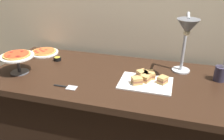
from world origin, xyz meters
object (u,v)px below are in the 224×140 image
(pizza_plate_center, at_px, (17,58))
(sauce_cup_near, at_px, (57,59))
(heat_lamp, at_px, (187,32))
(serving_spatula, at_px, (66,87))
(utensil_holder, at_px, (220,73))
(pizza_plate_front, at_px, (44,52))
(sandwich_platter, at_px, (146,80))

(pizza_plate_center, distance_m, sauce_cup_near, 0.36)
(heat_lamp, bearing_deg, sauce_cup_near, 175.70)
(heat_lamp, height_order, serving_spatula, heat_lamp)
(pizza_plate_center, xyz_separation_m, serving_spatula, (0.46, -0.11, -0.13))
(heat_lamp, xyz_separation_m, pizza_plate_center, (-1.22, -0.22, -0.23))
(sauce_cup_near, xyz_separation_m, serving_spatula, (0.29, -0.42, -0.01))
(heat_lamp, relative_size, serving_spatula, 2.77)
(pizza_plate_center, bearing_deg, utensil_holder, 11.05)
(pizza_plate_front, bearing_deg, heat_lamp, -9.20)
(heat_lamp, relative_size, sauce_cup_near, 7.29)
(pizza_plate_center, distance_m, sandwich_platter, 0.99)
(pizza_plate_center, bearing_deg, pizza_plate_front, 94.92)
(sandwich_platter, distance_m, serving_spatula, 0.57)
(sandwich_platter, bearing_deg, serving_spatula, -156.63)
(pizza_plate_center, relative_size, sandwich_platter, 0.68)
(sauce_cup_near, distance_m, serving_spatula, 0.51)
(heat_lamp, relative_size, pizza_plate_center, 1.85)
(utensil_holder, bearing_deg, sandwich_platter, -160.75)
(pizza_plate_front, xyz_separation_m, sauce_cup_near, (0.21, -0.12, 0.00))
(heat_lamp, distance_m, sauce_cup_near, 1.11)
(heat_lamp, bearing_deg, pizza_plate_center, -169.61)
(heat_lamp, distance_m, pizza_plate_front, 1.32)
(heat_lamp, relative_size, sandwich_platter, 1.26)
(sauce_cup_near, bearing_deg, serving_spatula, -55.40)
(sandwich_platter, bearing_deg, pizza_plate_center, -173.44)
(serving_spatula, bearing_deg, pizza_plate_center, 165.95)
(pizza_plate_front, height_order, serving_spatula, pizza_plate_front)
(heat_lamp, xyz_separation_m, serving_spatula, (-0.76, -0.34, -0.36))
(pizza_plate_front, distance_m, utensil_holder, 1.54)
(sandwich_platter, distance_m, sauce_cup_near, 0.84)
(serving_spatula, bearing_deg, pizza_plate_front, 132.35)
(sandwich_platter, relative_size, sauce_cup_near, 5.79)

